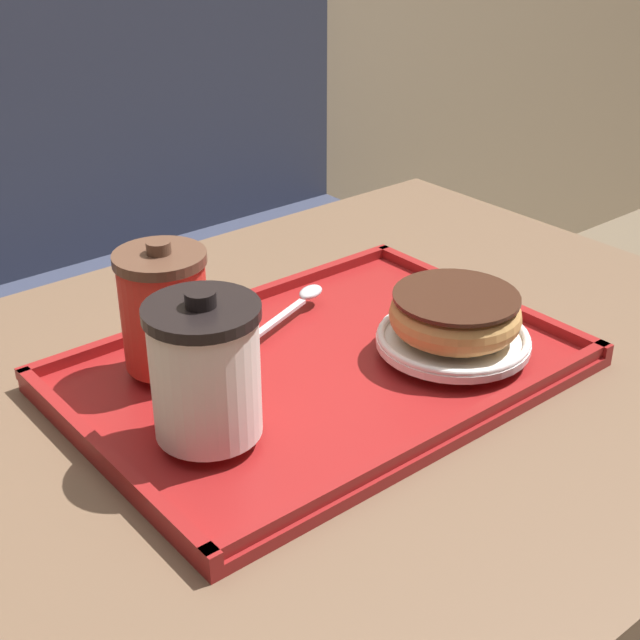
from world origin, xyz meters
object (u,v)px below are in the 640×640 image
donut_chocolate_glazed (455,313)px  spoon (302,299)px  coffee_cup_rear (164,309)px  coffee_cup_front (205,369)px

donut_chocolate_glazed → spoon: bearing=109.0°
coffee_cup_rear → donut_chocolate_glazed: 0.29m
coffee_cup_rear → donut_chocolate_glazed: coffee_cup_rear is taller
donut_chocolate_glazed → coffee_cup_front: bearing=174.0°
coffee_cup_front → donut_chocolate_glazed: bearing=-6.0°
coffee_cup_front → spoon: 0.27m
donut_chocolate_glazed → spoon: size_ratio=0.99×
coffee_cup_front → donut_chocolate_glazed: coffee_cup_front is taller
coffee_cup_front → spoon: size_ratio=1.00×
coffee_cup_front → coffee_cup_rear: size_ratio=1.04×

